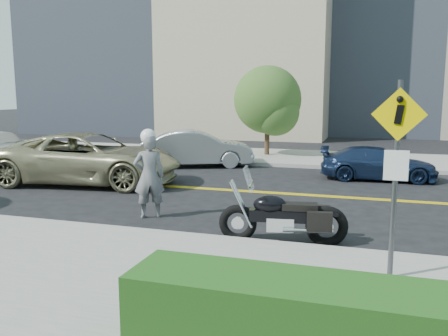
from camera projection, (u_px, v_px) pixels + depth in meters
name	position (u px, v px, depth m)	size (l,w,h in m)	color
ground_plane	(238.00, 191.00, 14.50)	(120.00, 120.00, 0.00)	black
sidewalk_near	(109.00, 279.00, 7.42)	(60.00, 5.00, 0.15)	#9E9B91
sidewalk_far	(282.00, 157.00, 21.56)	(60.00, 5.00, 0.15)	#9E9B91
pedestrian_sign	(396.00, 161.00, 7.01)	(0.78, 0.08, 3.00)	#4C4C51
motorcyclist	(149.00, 174.00, 11.25)	(0.88, 0.79, 2.13)	#A8A7AC
motorcycle	(283.00, 205.00, 9.43)	(2.47, 0.75, 1.51)	black
suv	(89.00, 158.00, 15.56)	(2.78, 6.04, 1.68)	tan
parked_car_white	(2.00, 145.00, 20.92)	(1.60, 3.99, 1.36)	beige
parked_car_silver	(197.00, 149.00, 19.20)	(1.56, 4.46, 1.47)	#9DA1A5
parked_car_blue	(378.00, 164.00, 16.28)	(1.58, 3.88, 1.13)	#192A4D
tree_far_a	(268.00, 100.00, 21.53)	(3.07, 3.07, 4.20)	#382619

